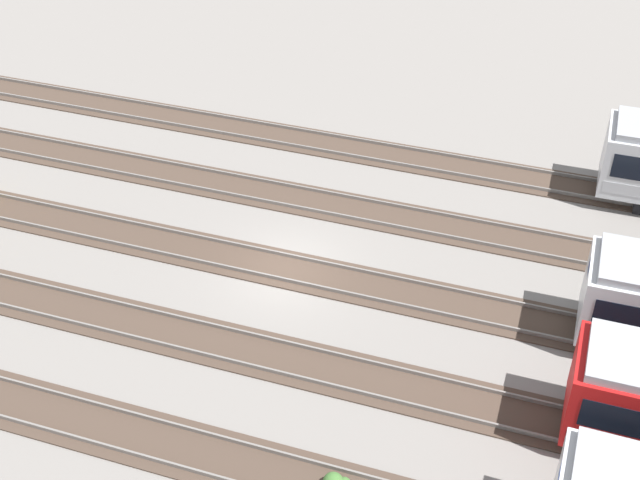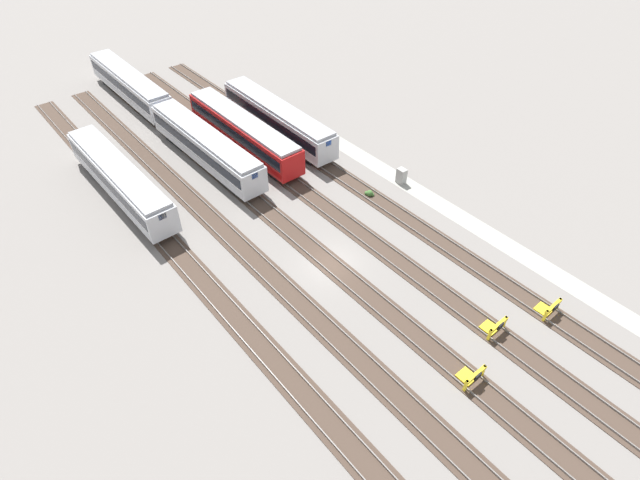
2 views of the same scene
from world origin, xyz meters
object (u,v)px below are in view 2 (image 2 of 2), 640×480
subway_car_front_row_centre (130,85)px  electrical_cabinet (401,176)px  bumper_stop_near_inner_track (494,327)px  subway_car_front_row_left_inner (243,132)px  subway_car_front_row_rightmost (278,119)px  bumper_stop_middle_track (471,376)px  subway_car_front_row_leftmost (120,179)px  subway_car_front_row_right_inner (206,146)px  bumper_stop_nearest_track (549,309)px  weed_clump (369,194)px

subway_car_front_row_centre → electrical_cabinet: (-34.37, -13.04, -1.24)m
bumper_stop_near_inner_track → subway_car_front_row_left_inner: bearing=-0.0°
subway_car_front_row_centre → bumper_stop_near_inner_track: (-51.60, -4.56, -1.53)m
subway_car_front_row_rightmost → bumper_stop_middle_track: (-34.29, 9.20, -1.53)m
subway_car_front_row_leftmost → subway_car_front_row_left_inner: same height
electrical_cabinet → subway_car_front_row_centre: bearing=20.8°
subway_car_front_row_right_inner → bumper_stop_near_inner_track: (-32.78, -4.60, -1.53)m
subway_car_front_row_rightmost → bumper_stop_nearest_track: size_ratio=9.01×
subway_car_front_row_leftmost → subway_car_front_row_centre: bearing=-26.3°
subway_car_front_row_centre → bumper_stop_nearest_track: subway_car_front_row_centre is taller
subway_car_front_row_right_inner → bumper_stop_near_inner_track: subway_car_front_row_right_inner is taller
bumper_stop_nearest_track → electrical_cabinet: 19.20m
subway_car_front_row_left_inner → subway_car_front_row_rightmost: (-0.00, -4.57, 0.00)m
subway_car_front_row_left_inner → subway_car_front_row_right_inner: bearing=90.0°
bumper_stop_near_inner_track → bumper_stop_nearest_track: bearing=-108.8°
subway_car_front_row_left_inner → subway_car_front_row_centre: 19.38m
subway_car_front_row_rightmost → electrical_cabinet: subway_car_front_row_rightmost is taller
subway_car_front_row_centre → electrical_cabinet: size_ratio=11.26×
subway_car_front_row_right_inner → bumper_stop_nearest_track: size_ratio=9.01×
subway_car_front_row_leftmost → electrical_cabinet: subway_car_front_row_leftmost is taller
weed_clump → subway_car_front_row_centre: bearing=15.0°
bumper_stop_nearest_track → electrical_cabinet: bearing=-11.6°
subway_car_front_row_left_inner → bumper_stop_nearest_track: 34.68m
subway_car_front_row_left_inner → bumper_stop_middle_track: subway_car_front_row_left_inner is taller
subway_car_front_row_rightmost → subway_car_front_row_centre: bearing=25.9°
subway_car_front_row_left_inner → subway_car_front_row_right_inner: (-0.00, 4.62, 0.00)m
bumper_stop_near_inner_track → bumper_stop_middle_track: bearing=108.2°
subway_car_front_row_right_inner → bumper_stop_near_inner_track: 33.13m
subway_car_front_row_right_inner → electrical_cabinet: subway_car_front_row_right_inner is taller
bumper_stop_middle_track → subway_car_front_row_rightmost: bearing=-15.0°
bumper_stop_nearest_track → electrical_cabinet: size_ratio=1.25×
subway_car_front_row_leftmost → subway_car_front_row_rightmost: same height
bumper_stop_near_inner_track → weed_clump: bearing=-14.4°
subway_car_front_row_rightmost → bumper_stop_nearest_track: (-34.34, -0.02, -1.53)m
subway_car_front_row_right_inner → bumper_stop_nearest_track: (-34.34, -9.21, -1.53)m
subway_car_front_row_centre → bumper_stop_middle_track: bearing=180.0°
subway_car_front_row_centre → subway_car_front_row_right_inner: bearing=179.9°
subway_car_front_row_right_inner → bumper_stop_middle_track: 34.32m
bumper_stop_nearest_track → bumper_stop_near_inner_track: (1.57, 4.61, 0.00)m
subway_car_front_row_rightmost → bumper_stop_near_inner_track: size_ratio=9.01×
subway_car_front_row_centre → bumper_stop_middle_track: subway_car_front_row_centre is taller
subway_car_front_row_leftmost → subway_car_front_row_centre: same height
bumper_stop_nearest_track → bumper_stop_near_inner_track: 4.87m
bumper_stop_middle_track → electrical_cabinet: 22.87m
subway_car_front_row_left_inner → subway_car_front_row_rightmost: 4.57m
subway_car_front_row_rightmost → bumper_stop_near_inner_track: (-32.78, 4.59, -1.53)m
subway_car_front_row_leftmost → bumper_stop_middle_track: bearing=-164.9°
bumper_stop_middle_track → weed_clump: bearing=-25.4°
electrical_cabinet → subway_car_front_row_right_inner: bearing=40.1°
bumper_stop_middle_track → subway_car_front_row_centre: bearing=-0.0°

